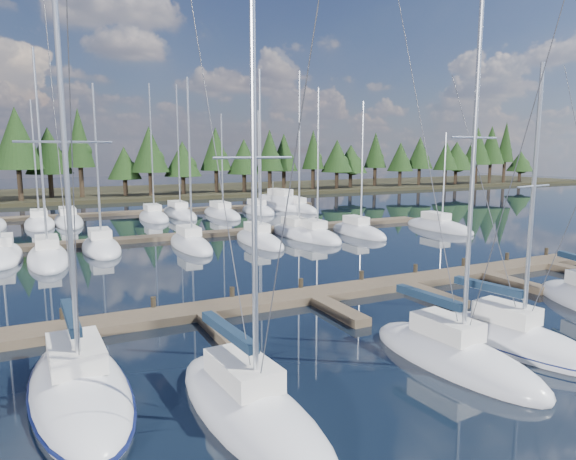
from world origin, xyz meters
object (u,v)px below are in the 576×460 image
main_dock (316,298)px  front_sailboat_1 (79,389)px  front_sailboat_3 (453,356)px  front_sailboat_4 (513,341)px  motor_yacht_right (278,206)px  front_sailboat_2 (249,409)px

main_dock → front_sailboat_1: size_ratio=3.00×
front_sailboat_1 → front_sailboat_3: bearing=-15.2°
front_sailboat_3 → front_sailboat_4: 3.37m
front_sailboat_4 → motor_yacht_right: bearing=75.6°
front_sailboat_1 → front_sailboat_2: bearing=-39.7°
front_sailboat_4 → main_dock: bearing=114.4°
main_dock → front_sailboat_3: bearing=-85.7°
front_sailboat_2 → front_sailboat_3: bearing=1.6°
front_sailboat_3 → motor_yacht_right: front_sailboat_3 is taller
main_dock → front_sailboat_2: front_sailboat_2 is taller
front_sailboat_2 → main_dock: bearing=51.1°
front_sailboat_1 → front_sailboat_4: front_sailboat_1 is taller
motor_yacht_right → front_sailboat_1: bearing=-122.2°
front_sailboat_1 → motor_yacht_right: bearing=57.8°
main_dock → front_sailboat_4: bearing=-65.6°
front_sailboat_3 → front_sailboat_4: bearing=3.2°
front_sailboat_3 → front_sailboat_4: (3.36, 0.19, -0.03)m
front_sailboat_2 → motor_yacht_right: (23.97, 48.68, 0.21)m
motor_yacht_right → front_sailboat_2: bearing=-116.2°
front_sailboat_2 → front_sailboat_1: bearing=140.3°
front_sailboat_3 → motor_yacht_right: 50.95m
motor_yacht_right → front_sailboat_4: bearing=-104.4°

